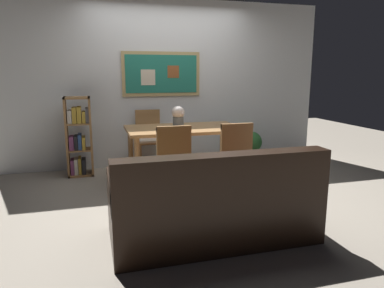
% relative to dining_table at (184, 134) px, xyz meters
% --- Properties ---
extents(ground_plane, '(12.00, 12.00, 0.00)m').
position_rel_dining_table_xyz_m(ground_plane, '(-0.01, -0.36, -0.65)').
color(ground_plane, gray).
extents(wall_back_with_painting, '(5.20, 0.14, 2.60)m').
position_rel_dining_table_xyz_m(wall_back_with_painting, '(-0.01, 1.06, 0.65)').
color(wall_back_with_painting, silver).
rests_on(wall_back_with_painting, ground_plane).
extents(dining_table, '(1.54, 0.90, 0.75)m').
position_rel_dining_table_xyz_m(dining_table, '(0.00, 0.00, 0.00)').
color(dining_table, '#9E7042').
rests_on(dining_table, ground_plane).
extents(dining_chair_near_left, '(0.40, 0.41, 0.91)m').
position_rel_dining_table_xyz_m(dining_chair_near_left, '(-0.35, -0.81, -0.12)').
color(dining_chair_near_left, '#9E7042').
rests_on(dining_chair_near_left, ground_plane).
extents(dining_chair_far_left, '(0.40, 0.41, 0.91)m').
position_rel_dining_table_xyz_m(dining_chair_far_left, '(-0.36, 0.79, -0.12)').
color(dining_chair_far_left, '#9E7042').
rests_on(dining_chair_far_left, ground_plane).
extents(dining_chair_near_right, '(0.40, 0.41, 0.91)m').
position_rel_dining_table_xyz_m(dining_chair_near_right, '(0.39, -0.80, -0.12)').
color(dining_chair_near_right, '#9E7042').
rests_on(dining_chair_near_right, ground_plane).
extents(leather_couch, '(1.80, 0.84, 0.84)m').
position_rel_dining_table_xyz_m(leather_couch, '(-0.19, -1.78, -0.34)').
color(leather_couch, black).
rests_on(leather_couch, ground_plane).
extents(bookshelf, '(0.36, 0.28, 1.14)m').
position_rel_dining_table_xyz_m(bookshelf, '(-1.39, 0.68, -0.10)').
color(bookshelf, '#9E7042').
rests_on(bookshelf, ground_plane).
extents(potted_ivy, '(0.34, 0.34, 0.58)m').
position_rel_dining_table_xyz_m(potted_ivy, '(1.34, 0.71, -0.39)').
color(potted_ivy, '#4C4742').
rests_on(potted_ivy, ground_plane).
extents(flower_vase, '(0.18, 0.18, 0.29)m').
position_rel_dining_table_xyz_m(flower_vase, '(-0.08, 0.02, 0.25)').
color(flower_vase, slate).
rests_on(flower_vase, dining_table).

